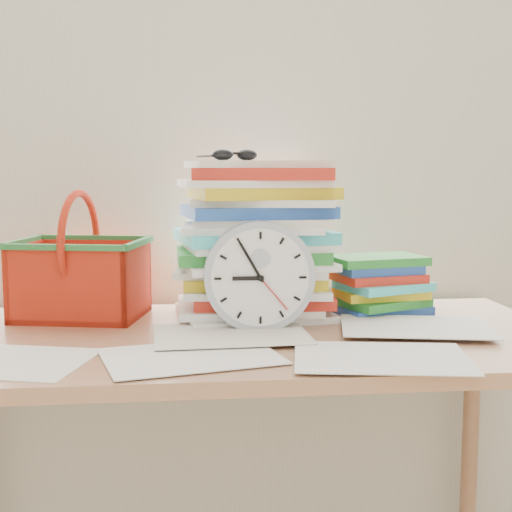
{
  "coord_description": "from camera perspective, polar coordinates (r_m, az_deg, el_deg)",
  "views": [
    {
      "loc": [
        -0.13,
        0.09,
        1.1
      ],
      "look_at": [
        0.03,
        1.6,
        0.92
      ],
      "focal_mm": 50.0,
      "sensor_mm": 36.0,
      "label": 1
    }
  ],
  "objects": [
    {
      "name": "sunglasses",
      "position": [
        1.7,
        -1.7,
        8.11
      ],
      "size": [
        0.16,
        0.14,
        0.03
      ],
      "primitive_type": null,
      "rotation": [
        0.0,
        0.0,
        0.35
      ],
      "color": "black",
      "rests_on": "paper_stack"
    },
    {
      "name": "desk",
      "position": [
        1.57,
        -0.93,
        -8.84
      ],
      "size": [
        1.4,
        0.7,
        0.75
      ],
      "color": "#A26D4C",
      "rests_on": "ground"
    },
    {
      "name": "paper_stack",
      "position": [
        1.71,
        -0.07,
        1.34
      ],
      "size": [
        0.38,
        0.31,
        0.37
      ],
      "primitive_type": null,
      "rotation": [
        0.0,
        0.0,
        0.03
      ],
      "color": "white",
      "rests_on": "desk"
    },
    {
      "name": "scattered_papers",
      "position": [
        1.55,
        -0.94,
        -5.97
      ],
      "size": [
        1.26,
        0.42,
        0.02
      ],
      "primitive_type": null,
      "color": "white",
      "rests_on": "desk"
    },
    {
      "name": "basket",
      "position": [
        1.75,
        -13.88,
        0.03
      ],
      "size": [
        0.34,
        0.29,
        0.3
      ],
      "primitive_type": null,
      "rotation": [
        0.0,
        0.0,
        -0.21
      ],
      "color": "red",
      "rests_on": "desk"
    },
    {
      "name": "curtain",
      "position": [
        1.9,
        -2.02,
        12.89
      ],
      "size": [
        2.4,
        0.01,
        2.5
      ],
      "primitive_type": "cube",
      "color": "silver",
      "rests_on": "room_shell"
    },
    {
      "name": "clock",
      "position": [
        1.56,
        0.25,
        -1.61
      ],
      "size": [
        0.24,
        0.05,
        0.24
      ],
      "primitive_type": "cylinder",
      "rotation": [
        1.57,
        0.0,
        0.0
      ],
      "color": "#AAB2BE",
      "rests_on": "desk"
    },
    {
      "name": "book_stack",
      "position": [
        1.77,
        9.93,
        -2.3
      ],
      "size": [
        0.29,
        0.25,
        0.14
      ],
      "primitive_type": null,
      "rotation": [
        0.0,
        0.0,
        0.28
      ],
      "color": "white",
      "rests_on": "desk"
    }
  ]
}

